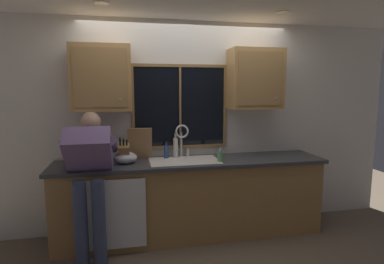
% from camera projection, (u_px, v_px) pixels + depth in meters
% --- Properties ---
extents(back_wall, '(5.47, 0.12, 2.55)m').
position_uv_depth(back_wall, '(186.00, 126.00, 3.93)').
color(back_wall, silver).
rests_on(back_wall, floor).
extents(ceiling_downlight_left, '(0.14, 0.14, 0.01)m').
position_uv_depth(ceiling_downlight_left, '(102.00, 3.00, 2.93)').
color(ceiling_downlight_left, '#FFEAB2').
extents(ceiling_downlight_right, '(0.14, 0.14, 0.01)m').
position_uv_depth(ceiling_downlight_right, '(283.00, 12.00, 3.29)').
color(ceiling_downlight_right, '#FFEAB2').
extents(window_glass, '(1.10, 0.02, 0.95)m').
position_uv_depth(window_glass, '(180.00, 107.00, 3.81)').
color(window_glass, black).
extents(window_frame_top, '(1.17, 0.02, 0.04)m').
position_uv_depth(window_frame_top, '(180.00, 66.00, 3.73)').
color(window_frame_top, olive).
extents(window_frame_bottom, '(1.17, 0.02, 0.04)m').
position_uv_depth(window_frame_bottom, '(180.00, 147.00, 3.87)').
color(window_frame_bottom, olive).
extents(window_frame_left, '(0.03, 0.02, 0.95)m').
position_uv_depth(window_frame_left, '(133.00, 107.00, 3.69)').
color(window_frame_left, olive).
extents(window_frame_right, '(0.04, 0.02, 0.95)m').
position_uv_depth(window_frame_right, '(225.00, 106.00, 3.91)').
color(window_frame_right, olive).
extents(window_mullion_center, '(0.02, 0.02, 0.95)m').
position_uv_depth(window_mullion_center, '(180.00, 107.00, 3.80)').
color(window_mullion_center, olive).
extents(lower_cabinet_run, '(3.07, 0.58, 0.88)m').
position_uv_depth(lower_cabinet_run, '(191.00, 200.00, 3.71)').
color(lower_cabinet_run, '#A07744').
rests_on(lower_cabinet_run, floor).
extents(countertop, '(3.13, 0.62, 0.04)m').
position_uv_depth(countertop, '(192.00, 162.00, 3.62)').
color(countertop, '#38383D').
rests_on(countertop, lower_cabinet_run).
extents(dishwasher_front, '(0.60, 0.02, 0.74)m').
position_uv_depth(dishwasher_front, '(117.00, 215.00, 3.23)').
color(dishwasher_front, white).
extents(upper_cabinet_left, '(0.64, 0.36, 0.72)m').
position_uv_depth(upper_cabinet_left, '(102.00, 78.00, 3.43)').
color(upper_cabinet_left, '#B2844C').
extents(upper_cabinet_right, '(0.64, 0.36, 0.72)m').
position_uv_depth(upper_cabinet_right, '(255.00, 79.00, 3.79)').
color(upper_cabinet_right, '#B2844C').
extents(sink, '(0.80, 0.46, 0.21)m').
position_uv_depth(sink, '(185.00, 169.00, 3.63)').
color(sink, white).
rests_on(sink, lower_cabinet_run).
extents(faucet, '(0.18, 0.09, 0.40)m').
position_uv_depth(faucet, '(182.00, 137.00, 3.75)').
color(faucet, silver).
rests_on(faucet, countertop).
extents(person_standing, '(0.53, 0.71, 1.50)m').
position_uv_depth(person_standing, '(90.00, 170.00, 3.13)').
color(person_standing, '#384260').
rests_on(person_standing, floor).
extents(knife_block, '(0.12, 0.18, 0.32)m').
position_uv_depth(knife_block, '(124.00, 154.00, 3.47)').
color(knife_block, olive).
rests_on(knife_block, countertop).
extents(cutting_board, '(0.28, 0.10, 0.37)m').
position_uv_depth(cutting_board, '(140.00, 143.00, 3.69)').
color(cutting_board, '#997047').
rests_on(cutting_board, countertop).
extents(mixing_bowl, '(0.26, 0.26, 0.13)m').
position_uv_depth(mixing_bowl, '(125.00, 158.00, 3.50)').
color(mixing_bowl, '#B7B7BC').
rests_on(mixing_bowl, countertop).
extents(soap_dispenser, '(0.06, 0.07, 0.17)m').
position_uv_depth(soap_dispenser, '(220.00, 156.00, 3.55)').
color(soap_dispenser, '#59A566').
rests_on(soap_dispenser, countertop).
extents(bottle_green_glass, '(0.06, 0.06, 0.20)m').
position_uv_depth(bottle_green_glass, '(166.00, 151.00, 3.73)').
color(bottle_green_glass, '#334C8C').
rests_on(bottle_green_glass, countertop).
extents(bottle_tall_clear, '(0.06, 0.06, 0.31)m').
position_uv_depth(bottle_tall_clear, '(176.00, 147.00, 3.75)').
color(bottle_tall_clear, silver).
rests_on(bottle_tall_clear, countertop).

